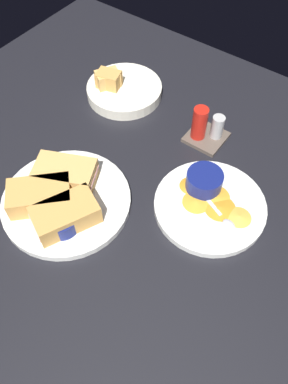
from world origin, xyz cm
name	(u,v)px	position (x,y,z in cm)	size (l,w,h in cm)	color
ground_plane	(107,168)	(0.00, 0.00, -1.50)	(110.00, 110.00, 3.00)	black
plate_sandwich_main	(68,202)	(0.40, -13.67, 0.80)	(28.01, 28.01, 1.60)	white
sandwich_half_near	(65,174)	(-3.21, -9.76, 4.00)	(14.98, 12.33, 4.80)	tan
sandwich_half_far	(40,196)	(-3.52, -17.28, 4.00)	(14.59, 14.55, 4.80)	tan
sandwich_half_extra	(65,215)	(4.00, -17.59, 4.00)	(12.42, 15.00, 4.80)	tan
ramekin_dark_sauce	(61,220)	(3.89, -18.92, 3.53)	(7.54, 7.54, 3.57)	navy
spoon_by_dark_ramekin	(66,201)	(0.62, -14.09, 1.96)	(6.77, 8.99, 0.80)	silver
plate_chips_companion	(210,206)	(25.90, 3.57, 0.80)	(24.13, 24.13, 1.60)	white
ramekin_light_gravy	(204,181)	(22.28, 6.59, 3.86)	(7.96, 7.96, 4.22)	navy
spoon_by_gravy_ramekin	(225,220)	(30.53, 1.53, 1.96)	(9.62, 5.33, 0.80)	silver
plantain_chip_scatter	(211,198)	(25.37, 4.75, 1.90)	(18.77, 13.86, 0.60)	gold
bread_basket_rear	(122,89)	(-12.02, 21.62, 2.03)	(20.09, 20.09, 7.14)	silver
condiment_caddy	(206,129)	(14.31, 20.65, 3.41)	(9.00, 9.00, 9.50)	brown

